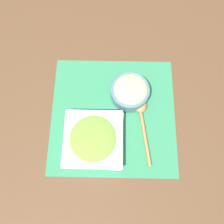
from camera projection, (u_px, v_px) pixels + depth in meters
ground_plane at (112, 115)px, 0.81m from camera, size 3.00×3.00×0.00m
placemat at (112, 115)px, 0.81m from camera, size 0.46×0.45×0.00m
cucumber_bowl at (129, 91)px, 0.79m from camera, size 0.14×0.14×0.07m
lettuce_bowl at (92, 139)px, 0.75m from camera, size 0.21×0.21×0.05m
wooden_spoon at (140, 112)px, 0.79m from camera, size 0.07×0.26×0.03m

